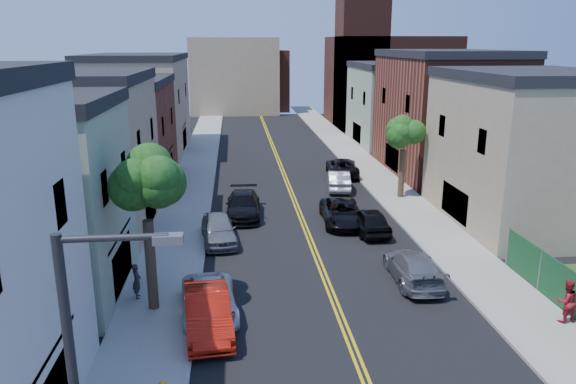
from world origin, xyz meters
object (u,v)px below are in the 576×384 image
object	(u,v)px
black_car_right	(370,220)
pedestrian_left	(137,281)
black_car_left	(243,205)
grey_car_left	(219,229)
black_suv_lane	(342,213)
silver_car_right	(339,180)
pedestrian_right	(566,301)
grey_car_right	(413,267)
white_pickup	(209,300)
red_sedan	(208,311)
dark_car_right_far	(342,167)

from	to	relation	value
black_car_right	pedestrian_left	xyz separation A→B (m)	(-12.54, -7.89, 0.19)
black_car_right	black_car_left	bearing A→B (deg)	-28.06
grey_car_left	black_suv_lane	world-z (taller)	grey_car_left
black_car_left	black_suv_lane	size ratio (longest dim) A/B	1.02
silver_car_right	pedestrian_right	xyz separation A→B (m)	(5.17, -21.87, 0.30)
black_car_left	pedestrian_left	size ratio (longest dim) A/B	3.38
grey_car_right	black_car_right	bearing A→B (deg)	-85.20
white_pickup	grey_car_right	bearing A→B (deg)	8.75
grey_car_left	pedestrian_left	distance (m)	7.87
red_sedan	dark_car_right_far	xyz separation A→B (m)	(10.48, 25.42, -0.05)
red_sedan	pedestrian_left	bearing A→B (deg)	132.04
red_sedan	white_pickup	world-z (taller)	red_sedan
silver_car_right	black_suv_lane	xyz separation A→B (m)	(-1.35, -8.25, -0.03)
red_sedan	pedestrian_left	distance (m)	4.37
white_pickup	silver_car_right	world-z (taller)	silver_car_right
white_pickup	grey_car_left	size ratio (longest dim) A/B	1.04
white_pickup	pedestrian_right	xyz separation A→B (m)	(14.47, -2.29, 0.39)
black_car_right	pedestrian_left	world-z (taller)	pedestrian_left
dark_car_right_far	grey_car_right	bearing A→B (deg)	93.91
black_car_left	pedestrian_left	xyz separation A→B (m)	(-4.94, -11.77, 0.17)
red_sedan	black_car_right	world-z (taller)	red_sedan
grey_car_left	pedestrian_left	xyz separation A→B (m)	(-3.45, -7.07, 0.16)
white_pickup	dark_car_right_far	bearing A→B (deg)	61.25
red_sedan	black_suv_lane	distance (m)	14.90
grey_car_left	black_car_left	bearing A→B (deg)	66.02
dark_car_right_far	pedestrian_right	bearing A→B (deg)	104.64
grey_car_left	black_car_right	xyz separation A→B (m)	(9.10, 0.82, -0.03)
black_suv_lane	black_car_left	bearing A→B (deg)	164.19
black_car_right	pedestrian_right	bearing A→B (deg)	112.65
white_pickup	grey_car_right	size ratio (longest dim) A/B	0.97
silver_car_right	grey_car_right	bearing A→B (deg)	98.68
grey_car_right	black_car_right	world-z (taller)	black_car_right
black_car_left	black_car_right	bearing A→B (deg)	-24.76
white_pickup	grey_car_right	world-z (taller)	grey_car_right
black_suv_lane	grey_car_right	bearing A→B (deg)	-76.42
black_car_right	dark_car_right_far	xyz separation A→B (m)	(1.18, 14.61, -0.00)
red_sedan	pedestrian_left	world-z (taller)	pedestrian_left
grey_car_left	grey_car_right	world-z (taller)	grey_car_left
red_sedan	black_car_right	size ratio (longest dim) A/B	1.10
black_suv_lane	pedestrian_left	world-z (taller)	pedestrian_left
grey_car_right	pedestrian_left	xyz separation A→B (m)	(-12.92, -0.77, 0.23)
grey_car_right	black_car_right	xyz separation A→B (m)	(-0.37, 7.11, 0.04)
grey_car_right	silver_car_right	xyz separation A→B (m)	(-0.37, 17.16, 0.04)
black_car_right	pedestrian_right	distance (m)	12.90
red_sedan	dark_car_right_far	size ratio (longest dim) A/B	0.90
black_car_right	pedestrian_left	size ratio (longest dim) A/B	2.80
red_sedan	pedestrian_right	world-z (taller)	pedestrian_right
red_sedan	black_car_left	size ratio (longest dim) A/B	0.92
red_sedan	pedestrian_right	xyz separation A→B (m)	(14.47, -1.01, 0.24)
black_car_left	black_suv_lane	xyz separation A→B (m)	(6.25, -2.09, -0.05)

